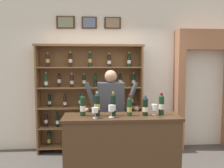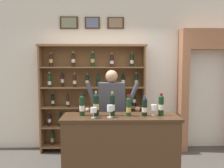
# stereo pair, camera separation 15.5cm
# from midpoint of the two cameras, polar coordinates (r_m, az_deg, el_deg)

# --- Properties ---
(back_wall) EXTENTS (12.00, 0.19, 3.24)m
(back_wall) POSITION_cam_midpoint_polar(r_m,az_deg,el_deg) (4.74, 1.19, 3.59)
(back_wall) COLOR silver
(back_wall) RESTS_ON ground
(wine_shelf) EXTENTS (2.08, 0.34, 2.11)m
(wine_shelf) POSITION_cam_midpoint_polar(r_m,az_deg,el_deg) (4.55, -3.82, -2.84)
(wine_shelf) COLOR brown
(wine_shelf) RESTS_ON ground
(archway_doorway) EXTENTS (1.23, 0.45, 2.42)m
(archway_doorway) POSITION_cam_midpoint_polar(r_m,az_deg,el_deg) (5.08, 23.68, 0.80)
(archway_doorway) COLOR #9E6647
(archway_doorway) RESTS_ON ground
(tasting_counter) EXTENTS (1.60, 0.50, 1.03)m
(tasting_counter) POSITION_cam_midpoint_polar(r_m,az_deg,el_deg) (3.30, 3.52, -16.73)
(tasting_counter) COLOR #4C331E
(tasting_counter) RESTS_ON ground
(shopkeeper) EXTENTS (0.89, 0.22, 1.64)m
(shopkeeper) POSITION_cam_midpoint_polar(r_m,az_deg,el_deg) (3.72, 1.11, -6.13)
(shopkeeper) COLOR #2D3347
(shopkeeper) RESTS_ON ground
(tasting_bottle_chianti) EXTENTS (0.07, 0.07, 0.30)m
(tasting_bottle_chianti) POSITION_cam_midpoint_polar(r_m,az_deg,el_deg) (3.15, -6.11, -5.32)
(tasting_bottle_chianti) COLOR black
(tasting_bottle_chianti) RESTS_ON tasting_counter
(tasting_bottle_riserva) EXTENTS (0.08, 0.08, 0.34)m
(tasting_bottle_riserva) POSITION_cam_midpoint_polar(r_m,az_deg,el_deg) (3.11, -2.58, -5.12)
(tasting_bottle_riserva) COLOR black
(tasting_bottle_riserva) RESTS_ON tasting_counter
(tasting_bottle_brunello) EXTENTS (0.07, 0.07, 0.33)m
(tasting_bottle_brunello) POSITION_cam_midpoint_polar(r_m,az_deg,el_deg) (3.13, 1.50, -5.16)
(tasting_bottle_brunello) COLOR black
(tasting_bottle_brunello) RESTS_ON tasting_counter
(tasting_bottle_vin_santo) EXTENTS (0.07, 0.07, 0.29)m
(tasting_bottle_vin_santo) POSITION_cam_midpoint_polar(r_m,az_deg,el_deg) (3.12, 5.61, -5.59)
(tasting_bottle_vin_santo) COLOR #19381E
(tasting_bottle_vin_santo) RESTS_ON tasting_counter
(tasting_bottle_super_tuscan) EXTENTS (0.07, 0.07, 0.28)m
(tasting_bottle_super_tuscan) POSITION_cam_midpoint_polar(r_m,az_deg,el_deg) (3.16, 9.55, -5.58)
(tasting_bottle_super_tuscan) COLOR black
(tasting_bottle_super_tuscan) RESTS_ON tasting_counter
(tasting_bottle_prosecco) EXTENTS (0.07, 0.07, 0.31)m
(tasting_bottle_prosecco) POSITION_cam_midpoint_polar(r_m,az_deg,el_deg) (3.23, 13.54, -5.06)
(tasting_bottle_prosecco) COLOR black
(tasting_bottle_prosecco) RESTS_ON tasting_counter
(wine_glass_right) EXTENTS (0.08, 0.08, 0.17)m
(wine_glass_right) POSITION_cam_midpoint_polar(r_m,az_deg,el_deg) (3.03, 0.97, -6.25)
(wine_glass_right) COLOR silver
(wine_glass_right) RESTS_ON tasting_counter
(wine_glass_left) EXTENTS (0.08, 0.08, 0.15)m
(wine_glass_left) POSITION_cam_midpoint_polar(r_m,az_deg,el_deg) (3.20, 11.78, -5.93)
(wine_glass_left) COLOR silver
(wine_glass_left) RESTS_ON tasting_counter
(wine_glass_spare) EXTENTS (0.08, 0.08, 0.14)m
(wine_glass_spare) POSITION_cam_midpoint_polar(r_m,az_deg,el_deg) (3.00, -3.14, -6.65)
(wine_glass_spare) COLOR silver
(wine_glass_spare) RESTS_ON tasting_counter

